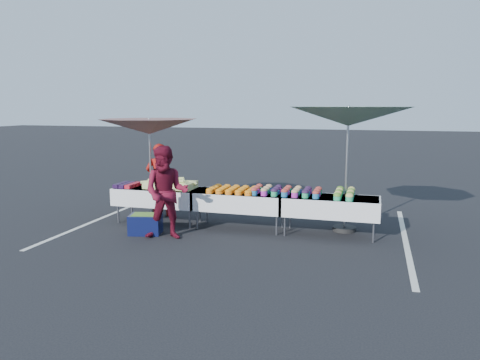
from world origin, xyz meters
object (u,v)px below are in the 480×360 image
(table_center, at_px, (240,200))
(table_left, at_px, (159,196))
(vendor, at_px, (160,180))
(customer, at_px, (166,193))
(table_right, at_px, (330,206))
(umbrella_left, at_px, (149,127))
(storage_bin, at_px, (145,224))
(umbrella_right, at_px, (348,117))

(table_center, bearing_deg, table_left, 180.00)
(vendor, relative_size, customer, 0.94)
(table_right, bearing_deg, customer, -159.75)
(umbrella_left, height_order, storage_bin, umbrella_left)
(table_right, height_order, umbrella_right, umbrella_right)
(customer, bearing_deg, umbrella_left, 112.77)
(table_right, bearing_deg, umbrella_right, 56.87)
(table_center, distance_m, umbrella_right, 2.68)
(table_left, relative_size, table_center, 1.00)
(umbrella_right, bearing_deg, vendor, 177.90)
(umbrella_left, height_order, umbrella_right, umbrella_right)
(vendor, xyz_separation_m, umbrella_left, (-0.15, -0.15, 1.18))
(umbrella_left, xyz_separation_m, umbrella_right, (4.25, -0.00, 0.25))
(table_left, xyz_separation_m, vendor, (-0.24, 0.55, 0.24))
(umbrella_left, distance_m, umbrella_right, 4.25)
(vendor, distance_m, customer, 1.87)
(customer, distance_m, storage_bin, 0.88)
(table_left, height_order, customer, customer)
(table_center, bearing_deg, customer, -136.07)
(storage_bin, bearing_deg, umbrella_left, 98.64)
(table_left, bearing_deg, umbrella_left, 133.87)
(umbrella_left, distance_m, storage_bin, 2.28)
(umbrella_left, xyz_separation_m, storage_bin, (0.52, -1.30, -1.80))
(customer, bearing_deg, vendor, 106.43)
(table_right, xyz_separation_m, vendor, (-3.84, 0.55, 0.24))
(table_center, height_order, table_right, same)
(vendor, height_order, customer, customer)
(table_center, relative_size, umbrella_right, 0.64)
(vendor, height_order, storage_bin, vendor)
(table_center, bearing_deg, vendor, 164.90)
(table_right, height_order, storage_bin, table_right)
(umbrella_left, relative_size, umbrella_right, 0.83)
(vendor, bearing_deg, umbrella_left, 23.46)
(table_right, bearing_deg, vendor, 171.85)
(vendor, bearing_deg, storage_bin, 82.18)
(vendor, height_order, umbrella_left, umbrella_left)
(table_left, bearing_deg, umbrella_right, 5.91)
(storage_bin, bearing_deg, umbrella_right, 6.00)
(vendor, relative_size, storage_bin, 2.41)
(table_right, distance_m, umbrella_left, 4.25)
(table_left, relative_size, vendor, 1.13)
(vendor, xyz_separation_m, customer, (0.92, -1.63, 0.05))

